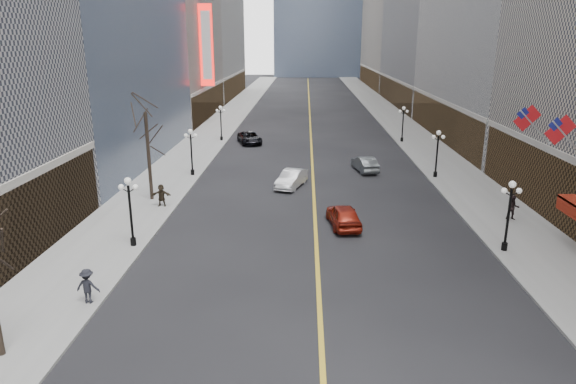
# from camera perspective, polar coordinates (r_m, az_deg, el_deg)

# --- Properties ---
(sidewalk_east) EXTENTS (6.00, 230.00, 0.15)m
(sidewalk_east) POSITION_cam_1_polar(r_m,az_deg,el_deg) (73.02, 13.67, 6.02)
(sidewalk_east) COLOR gray
(sidewalk_east) RESTS_ON ground
(sidewalk_west) EXTENTS (6.00, 230.00, 0.15)m
(sidewalk_west) POSITION_cam_1_polar(r_m,az_deg,el_deg) (72.71, -8.61, 6.26)
(sidewalk_west) COLOR gray
(sidewalk_west) RESTS_ON ground
(lane_line) EXTENTS (0.25, 200.00, 0.02)m
(lane_line) POSITION_cam_1_polar(r_m,az_deg,el_deg) (81.37, 2.49, 7.47)
(lane_line) COLOR gold
(lane_line) RESTS_ON ground
(streetlamp_east_1) EXTENTS (1.26, 0.44, 4.52)m
(streetlamp_east_1) POSITION_cam_1_polar(r_m,az_deg,el_deg) (34.34, 23.38, -1.70)
(streetlamp_east_1) COLOR black
(streetlamp_east_1) RESTS_ON sidewalk_east
(streetlamp_east_2) EXTENTS (1.26, 0.44, 4.52)m
(streetlamp_east_2) POSITION_cam_1_polar(r_m,az_deg,el_deg) (50.95, 16.27, 4.63)
(streetlamp_east_2) COLOR black
(streetlamp_east_2) RESTS_ON sidewalk_east
(streetlamp_east_3) EXTENTS (1.26, 0.44, 4.52)m
(streetlamp_east_3) POSITION_cam_1_polar(r_m,az_deg,el_deg) (68.27, 12.66, 7.79)
(streetlamp_east_3) COLOR black
(streetlamp_east_3) RESTS_ON sidewalk_east
(streetlamp_west_1) EXTENTS (1.26, 0.44, 4.52)m
(streetlamp_west_1) POSITION_cam_1_polar(r_m,az_deg,el_deg) (33.78, -17.16, -1.35)
(streetlamp_west_1) COLOR black
(streetlamp_west_1) RESTS_ON sidewalk_west
(streetlamp_west_2) EXTENTS (1.26, 0.44, 4.52)m
(streetlamp_west_2) POSITION_cam_1_polar(r_m,az_deg,el_deg) (50.57, -10.71, 4.92)
(streetlamp_west_2) COLOR black
(streetlamp_west_2) RESTS_ON sidewalk_west
(streetlamp_west_3) EXTENTS (1.26, 0.44, 4.52)m
(streetlamp_west_3) POSITION_cam_1_polar(r_m,az_deg,el_deg) (67.99, -7.48, 8.01)
(streetlamp_west_3) COLOR black
(streetlamp_west_3) RESTS_ON sidewalk_west
(flag_4) EXTENTS (2.87, 0.12, 2.87)m
(flag_4) POSITION_cam_1_polar(r_m,az_deg,el_deg) (36.57, 28.21, 5.84)
(flag_4) COLOR #B2B2B7
(flag_4) RESTS_ON ground
(flag_5) EXTENTS (2.87, 0.12, 2.87)m
(flag_5) POSITION_cam_1_polar(r_m,az_deg,el_deg) (41.06, 25.23, 7.20)
(flag_5) COLOR #B2B2B7
(flag_5) RESTS_ON ground
(theatre_marquee) EXTENTS (2.00, 0.55, 12.00)m
(theatre_marquee) POSITION_cam_1_polar(r_m,az_deg,el_deg) (81.75, -9.04, 15.78)
(theatre_marquee) COLOR red
(theatre_marquee) RESTS_ON ground
(tree_west_far) EXTENTS (3.60, 3.60, 7.92)m
(tree_west_far) POSITION_cam_1_polar(r_m,az_deg,el_deg) (42.81, -15.47, 7.07)
(tree_west_far) COLOR #2D231C
(tree_west_far) RESTS_ON sidewalk_west
(car_nb_mid) EXTENTS (3.02, 5.02, 1.56)m
(car_nb_mid) POSITION_cam_1_polar(r_m,az_deg,el_deg) (46.42, 0.39, 1.48)
(car_nb_mid) COLOR #BCBCBE
(car_nb_mid) RESTS_ON ground
(car_nb_far) EXTENTS (3.99, 5.89, 1.50)m
(car_nb_far) POSITION_cam_1_polar(r_m,az_deg,el_deg) (66.46, -4.28, 6.03)
(car_nb_far) COLOR black
(car_nb_far) RESTS_ON ground
(car_sb_mid) EXTENTS (2.57, 5.01, 1.63)m
(car_sb_mid) POSITION_cam_1_polar(r_m,az_deg,el_deg) (36.86, 6.19, -2.61)
(car_sb_mid) COLOR maroon
(car_sb_mid) RESTS_ON ground
(car_sb_far) EXTENTS (2.50, 4.87, 1.53)m
(car_sb_far) POSITION_cam_1_polar(r_m,az_deg,el_deg) (52.68, 8.53, 3.11)
(car_sb_far) COLOR #515659
(car_sb_far) RESTS_ON ground
(ped_east_walk) EXTENTS (0.94, 0.57, 1.84)m
(ped_east_walk) POSITION_cam_1_polar(r_m,az_deg,el_deg) (40.97, 23.73, -1.61)
(ped_east_walk) COLOR black
(ped_east_walk) RESTS_ON sidewalk_east
(ped_west_walk) EXTENTS (1.21, 0.56, 1.82)m
(ped_west_walk) POSITION_cam_1_polar(r_m,az_deg,el_deg) (27.88, -21.38, -9.71)
(ped_west_walk) COLOR black
(ped_west_walk) RESTS_ON sidewalk_west
(ped_west_far) EXTENTS (1.65, 0.50, 1.77)m
(ped_west_far) POSITION_cam_1_polar(r_m,az_deg,el_deg) (41.84, -13.89, -0.35)
(ped_west_far) COLOR black
(ped_west_far) RESTS_ON sidewalk_west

